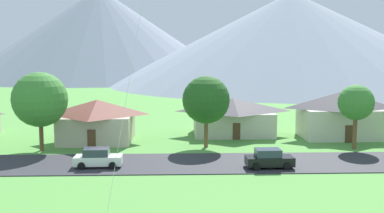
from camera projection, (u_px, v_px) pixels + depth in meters
name	position (u px, v px, depth m)	size (l,w,h in m)	color
road_strip	(170.00, 163.00, 41.34)	(160.00, 7.82, 0.08)	#2D2D33
mountain_east_ridge	(100.00, 33.00, 182.55)	(110.01, 110.01, 36.40)	gray
mountain_far_east_ridge	(291.00, 38.00, 145.17)	(117.87, 117.87, 29.74)	gray
mountain_west_ridge	(307.00, 39.00, 187.19)	(99.48, 99.48, 32.05)	#8E939E
house_leftmost	(97.00, 120.00, 51.77)	(8.65, 8.23, 4.84)	beige
house_left_center	(233.00, 116.00, 55.97)	(10.43, 7.44, 4.57)	beige
house_rightmost	(340.00, 114.00, 53.77)	(9.92, 6.50, 5.58)	beige
tree_near_left	(356.00, 103.00, 47.15)	(3.77, 3.77, 6.89)	brown
tree_left_of_center	(40.00, 100.00, 46.35)	(5.73, 5.73, 8.26)	brown
tree_right_of_center	(206.00, 100.00, 48.03)	(5.15, 5.15, 7.77)	brown
parked_car_white_mid_west	(98.00, 158.00, 39.89)	(4.23, 2.15, 1.68)	white
parked_car_black_mid_east	(269.00, 159.00, 39.61)	(4.25, 2.17, 1.68)	black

